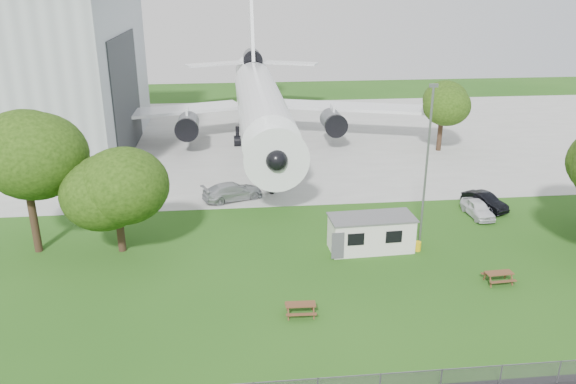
{
  "coord_description": "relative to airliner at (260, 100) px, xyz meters",
  "views": [
    {
      "loc": [
        -5.63,
        -30.62,
        18.63
      ],
      "look_at": [
        -1.55,
        8.0,
        4.0
      ],
      "focal_mm": 35.0,
      "sensor_mm": 36.0,
      "label": 1
    }
  ],
  "objects": [
    {
      "name": "car_apron_van",
      "position": [
        -3.65,
        -18.74,
        -4.48
      ],
      "size": [
        5.89,
        3.95,
        1.59
      ],
      "primitive_type": "imported",
      "rotation": [
        0.0,
        0.0,
        1.92
      ],
      "color": "#AEB1B6",
      "rests_on": "ground"
    },
    {
      "name": "picnic_east",
      "position": [
        13.55,
        -35.62,
        -5.27
      ],
      "size": [
        1.89,
        1.6,
        0.76
      ],
      "primitive_type": null,
      "rotation": [
        0.0,
        0.0,
        0.06
      ],
      "color": "brown",
      "rests_on": "ground"
    },
    {
      "name": "ground",
      "position": [
        2.0,
        -35.86,
        -5.27
      ],
      "size": [
        160.0,
        160.0,
        0.0
      ],
      "primitive_type": "plane",
      "color": "#30611C"
    },
    {
      "name": "tree_far_apron",
      "position": [
        20.57,
        -5.38,
        0.21
      ],
      "size": [
        5.52,
        5.52,
        8.26
      ],
      "color": "#382619",
      "rests_on": "ground"
    },
    {
      "name": "tree_west_big",
      "position": [
        -17.98,
        -27.62,
        2.15
      ],
      "size": [
        7.53,
        7.53,
        11.21
      ],
      "color": "#382619",
      "rests_on": "ground"
    },
    {
      "name": "site_cabin",
      "position": [
        6.38,
        -29.89,
        -3.96
      ],
      "size": [
        6.81,
        3.0,
        2.62
      ],
      "color": "silver",
      "rests_on": "ground"
    },
    {
      "name": "picnic_west",
      "position": [
        0.12,
        -38.04,
        -5.27
      ],
      "size": [
        1.86,
        1.57,
        0.76
      ],
      "primitive_type": null,
      "rotation": [
        0.0,
        0.0,
        -0.04
      ],
      "color": "brown",
      "rests_on": "ground"
    },
    {
      "name": "car_ne_hatch",
      "position": [
        16.85,
        -24.76,
        -4.58
      ],
      "size": [
        1.8,
        4.1,
        1.37
      ],
      "primitive_type": "imported",
      "rotation": [
        0.0,
        0.0,
        0.04
      ],
      "color": "white",
      "rests_on": "ground"
    },
    {
      "name": "car_ne_sedan",
      "position": [
        18.14,
        -23.24,
        -4.57
      ],
      "size": [
        3.06,
        4.48,
        1.4
      ],
      "primitive_type": "imported",
      "rotation": [
        0.0,
        0.0,
        0.42
      ],
      "color": "black",
      "rests_on": "ground"
    },
    {
      "name": "airliner",
      "position": [
        0.0,
        0.0,
        0.0
      ],
      "size": [
        46.36,
        47.73,
        17.69
      ],
      "color": "white",
      "rests_on": "ground"
    },
    {
      "name": "lamp_mast",
      "position": [
        10.2,
        -29.66,
        0.73
      ],
      "size": [
        0.16,
        0.16,
        12.0
      ],
      "primitive_type": "cylinder",
      "color": "slate",
      "rests_on": "ground"
    },
    {
      "name": "tree_west_small",
      "position": [
        -11.87,
        -28.17,
        -0.23
      ],
      "size": [
        6.94,
        6.94,
        8.51
      ],
      "color": "#382619",
      "rests_on": "ground"
    },
    {
      "name": "concrete_apron",
      "position": [
        2.0,
        2.14,
        -5.25
      ],
      "size": [
        120.0,
        46.0,
        0.03
      ],
      "primitive_type": "cube",
      "color": "#B7B7B2",
      "rests_on": "ground"
    }
  ]
}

